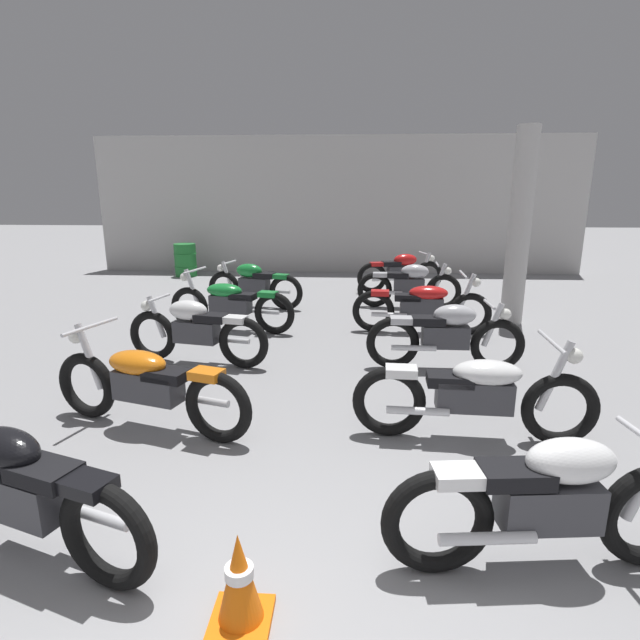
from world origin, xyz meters
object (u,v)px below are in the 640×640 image
motorcycle_left_row_1 (147,384)px  motorcycle_right_row_0 (550,500)px  support_pillar (519,228)px  motorcycle_right_row_5 (401,271)px  motorcycle_left_row_4 (254,284)px  traffic_cone (240,581)px  motorcycle_right_row_1 (476,393)px  motorcycle_left_row_3 (230,303)px  motorcycle_right_row_4 (410,284)px  motorcycle_right_row_2 (446,335)px  oil_drum (185,260)px  motorcycle_right_row_3 (422,305)px  motorcycle_left_row_0 (21,490)px  motorcycle_left_row_2 (196,330)px

motorcycle_left_row_1 → motorcycle_right_row_0: size_ratio=1.07×
support_pillar → motorcycle_right_row_5: 3.29m
motorcycle_left_row_4 → motorcycle_right_row_5: size_ratio=1.00×
motorcycle_right_row_0 → traffic_cone: (-1.73, -0.51, -0.20)m
motorcycle_right_row_1 → motorcycle_right_row_5: 6.88m
motorcycle_left_row_3 → motorcycle_right_row_1: (3.06, -3.52, 0.00)m
motorcycle_right_row_4 → traffic_cone: (-1.67, -7.42, -0.20)m
motorcycle_right_row_2 → oil_drum: motorcycle_right_row_2 is taller
motorcycle_right_row_1 → motorcycle_right_row_2: motorcycle_right_row_1 is taller
motorcycle_left_row_1 → motorcycle_right_row_3: (3.02, 3.50, 0.00)m
motorcycle_left_row_0 → motorcycle_right_row_2: same height
motorcycle_right_row_0 → motorcycle_right_row_3: 5.15m
support_pillar → oil_drum: (-7.08, 4.40, -1.18)m
motorcycle_right_row_3 → oil_drum: 7.49m
motorcycle_left_row_4 → motorcycle_right_row_5: bearing=30.0°
motorcycle_left_row_1 → motorcycle_right_row_0: 3.49m
motorcycle_left_row_3 → motorcycle_right_row_5: (3.04, 3.36, 0.01)m
motorcycle_left_row_0 → motorcycle_left_row_4: size_ratio=0.98×
support_pillar → motorcycle_right_row_2: bearing=-122.7°
oil_drum → motorcycle_right_row_3: bearing=-43.1°
motorcycle_left_row_1 → motorcycle_right_row_1: same height
support_pillar → motorcycle_right_row_0: support_pillar is taller
motorcycle_left_row_2 → traffic_cone: motorcycle_left_row_2 is taller
motorcycle_left_row_2 → motorcycle_right_row_1: size_ratio=0.90×
support_pillar → motorcycle_left_row_0: size_ratio=1.68×
motorcycle_right_row_0 → motorcycle_right_row_4: size_ratio=1.00×
support_pillar → motorcycle_right_row_2: support_pillar is taller
motorcycle_right_row_0 → oil_drum: motorcycle_right_row_0 is taller
motorcycle_right_row_0 → motorcycle_left_row_3: bearing=121.3°
motorcycle_left_row_4 → motorcycle_right_row_3: bearing=-28.7°
support_pillar → motorcycle_left_row_2: bearing=-153.4°
motorcycle_right_row_5 → oil_drum: size_ratio=2.29×
motorcycle_left_row_0 → motorcycle_left_row_3: bearing=89.7°
motorcycle_left_row_0 → motorcycle_right_row_5: bearing=70.3°
support_pillar → oil_drum: size_ratio=3.76×
support_pillar → motorcycle_right_row_1: 4.70m
motorcycle_right_row_3 → motorcycle_left_row_1: bearing=-130.8°
motorcycle_left_row_1 → oil_drum: bearing=105.9°
support_pillar → motorcycle_left_row_2: support_pillar is taller
motorcycle_left_row_2 → motorcycle_right_row_5: same height
motorcycle_left_row_3 → traffic_cone: bearing=-76.2°
support_pillar → motorcycle_right_row_3: support_pillar is taller
motorcycle_right_row_1 → motorcycle_right_row_2: bearing=87.8°
motorcycle_right_row_1 → oil_drum: size_ratio=2.56×
support_pillar → motorcycle_right_row_4: (-1.62, 1.04, -1.14)m
motorcycle_left_row_3 → motorcycle_right_row_0: (3.12, -5.12, 0.01)m
motorcycle_right_row_1 → motorcycle_right_row_2: 1.87m
motorcycle_left_row_2 → motorcycle_right_row_1: 3.65m
support_pillar → motorcycle_left_row_0: 7.68m
support_pillar → motorcycle_right_row_1: (-1.61, -4.26, -1.15)m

